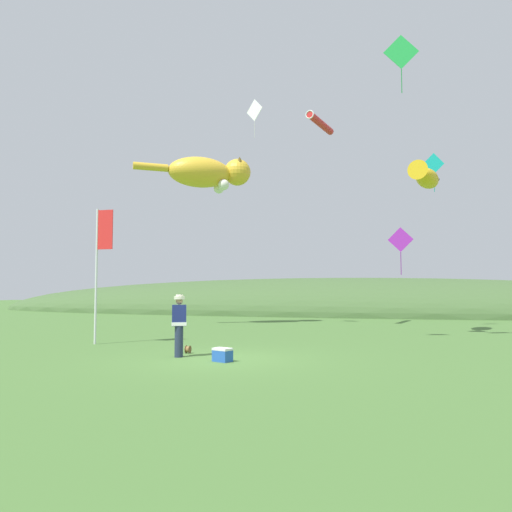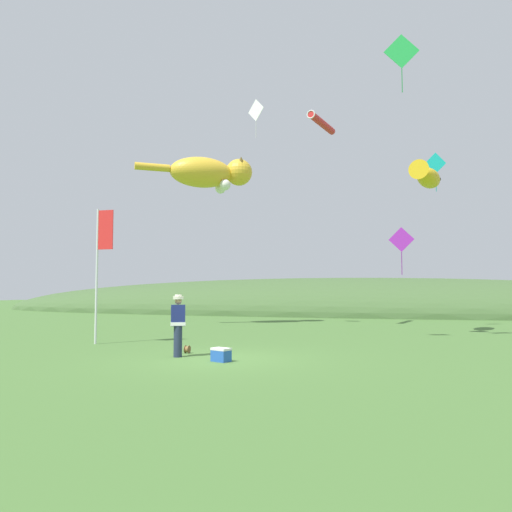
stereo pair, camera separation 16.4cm
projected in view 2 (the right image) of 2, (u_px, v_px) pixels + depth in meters
ground_plane at (215, 359)px, 13.72m from camera, size 120.00×120.00×0.00m
distant_hill_ridge at (338, 313)px, 40.14m from camera, size 62.49×14.90×5.65m
festival_attendant at (178, 323)px, 14.21m from camera, size 0.49×0.41×1.77m
kite_spool at (187, 349)px, 15.01m from camera, size 0.13×0.23×0.23m
picnic_cooler at (221, 355)px, 13.29m from camera, size 0.58×0.49×0.36m
festival_banner_pole at (101, 255)px, 17.66m from camera, size 0.66×0.08×4.78m
kite_giant_cat at (210, 173)px, 26.94m from camera, size 5.44×4.11×1.92m
kite_fish_windsock at (427, 176)px, 21.56m from camera, size 1.59×3.19×0.95m
kite_tube_streamer at (322, 123)px, 25.48m from camera, size 1.03×3.05×0.44m
kite_diamond_green at (401, 52)px, 18.21m from camera, size 1.27×0.23×2.19m
kite_diamond_white at (256, 111)px, 26.00m from camera, size 1.02×0.61×2.07m
kite_diamond_teal at (436, 163)px, 24.63m from camera, size 1.01×0.34×1.95m
kite_diamond_violet at (401, 240)px, 19.67m from camera, size 0.99×0.10×1.89m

